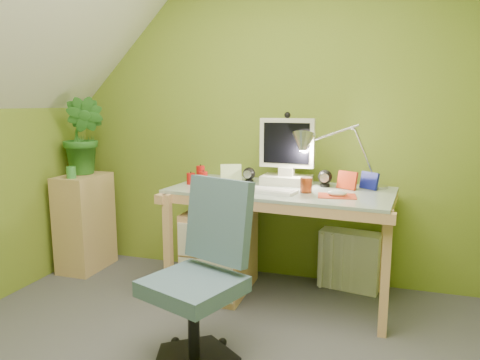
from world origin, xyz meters
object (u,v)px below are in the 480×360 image
(radiator, at_px, (350,260))
(task_chair, at_px, (193,285))
(monitor, at_px, (287,149))
(potted_plant, at_px, (84,136))
(desk, at_px, (280,244))
(desk_lamp, at_px, (354,142))
(side_ledge, at_px, (85,222))

(radiator, bearing_deg, task_chair, -108.99)
(monitor, height_order, potted_plant, potted_plant)
(task_chair, relative_size, radiator, 2.07)
(desk, height_order, desk_lamp, desk_lamp)
(desk_lamp, relative_size, task_chair, 0.70)
(desk, xyz_separation_m, side_ledge, (-1.63, 0.08, -0.00))
(monitor, bearing_deg, potted_plant, -177.13)
(desk_lamp, distance_m, task_chair, 1.45)
(monitor, bearing_deg, radiator, 18.33)
(desk, height_order, task_chair, task_chair)
(desk, bearing_deg, desk_lamp, 26.95)
(monitor, bearing_deg, desk, -89.03)
(desk_lamp, bearing_deg, desk, -159.93)
(monitor, xyz_separation_m, radiator, (0.45, 0.14, -0.81))
(desk_lamp, xyz_separation_m, side_ledge, (-2.08, -0.10, -0.69))
(monitor, relative_size, task_chair, 0.56)
(side_ledge, bearing_deg, radiator, 6.70)
(desk, height_order, monitor, monitor)
(monitor, distance_m, task_chair, 1.27)
(potted_plant, distance_m, radiator, 2.26)
(desk, distance_m, radiator, 0.58)
(monitor, bearing_deg, desk_lamp, 0.97)
(monitor, xyz_separation_m, desk_lamp, (0.45, 0.00, 0.06))
(potted_plant, xyz_separation_m, task_chair, (1.39, -1.05, -0.64))
(side_ledge, bearing_deg, task_chair, -35.71)
(desk, relative_size, task_chair, 1.64)
(radiator, bearing_deg, desk_lamp, -79.17)
(desk_lamp, bearing_deg, potted_plant, 179.75)
(potted_plant, xyz_separation_m, radiator, (2.08, 0.19, -0.87))
(desk_lamp, bearing_deg, task_chair, -123.77)
(desk_lamp, distance_m, potted_plant, 2.08)
(monitor, relative_size, desk_lamp, 0.81)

